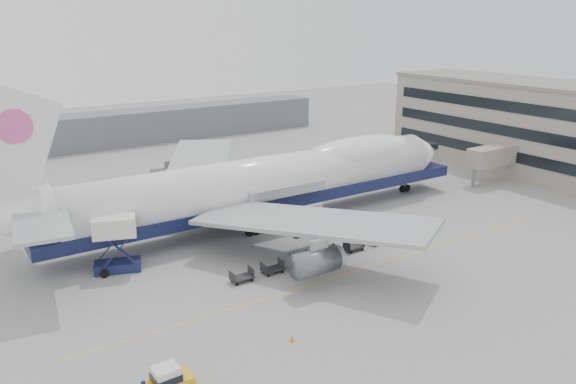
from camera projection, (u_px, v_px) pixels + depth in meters
ground at (321, 253)px, 64.29m from camera, size 260.00×260.00×0.00m
apron_line at (355, 271)px, 59.50m from camera, size 60.00×0.15×0.01m
hangar at (77, 133)px, 113.92m from camera, size 110.00×8.00×7.00m
airliner at (271, 181)px, 72.56m from camera, size 67.00×55.30×19.98m
catering_truck at (115, 240)px, 58.72m from camera, size 5.22×4.27×6.04m
baggage_tug at (169, 382)px, 39.75m from camera, size 3.14×1.76×2.26m
traffic_cone at (292, 338)px, 46.52m from camera, size 0.40×0.40×0.59m
dolly_0 at (242, 277)px, 57.04m from camera, size 2.30×1.35×1.30m
dolly_1 at (273, 268)px, 58.97m from camera, size 2.30×1.35×1.30m
dolly_2 at (301, 260)px, 60.91m from camera, size 2.30×1.35×1.30m
dolly_3 at (328, 253)px, 62.84m from camera, size 2.30×1.35×1.30m
dolly_4 at (354, 246)px, 64.77m from camera, size 2.30×1.35×1.30m
dolly_5 at (378, 239)px, 66.71m from camera, size 2.30×1.35×1.30m
dolly_6 at (400, 233)px, 68.64m from camera, size 2.30×1.35×1.30m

